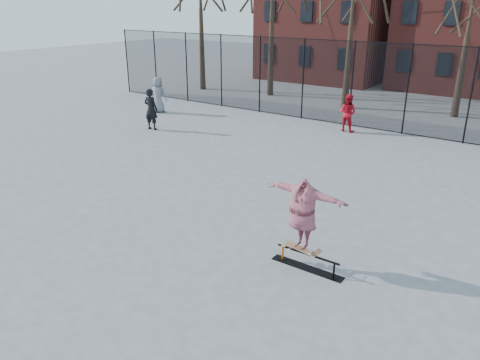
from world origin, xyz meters
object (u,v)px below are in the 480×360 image
Objects in this scene: skateboard at (301,249)px; skater at (303,214)px; bystander_grey at (158,95)px; bystander_red at (347,113)px; bystander_black at (151,109)px; skate_rail at (307,262)px.

skater is at bearing 0.00° from skateboard.
bystander_grey reaches higher than skateboard.
skateboard is at bearing 110.94° from bystander_red.
skater is 16.90m from bystander_grey.
bystander_black is at bearing 152.87° from skater.
bystander_black is (2.33, -2.80, 0.01)m from bystander_grey.
skate_rail is 17.06m from bystander_grey.
bystander_black is at bearing 150.37° from skate_rail.
skate_rail is 2.10× the size of skateboard.
bystander_grey is (-13.96, 9.51, 0.52)m from skateboard.
bystander_black reaches higher than bystander_grey.
skate_rail is 0.91× the size of bystander_black.
bystander_black reaches higher than bystander_red.
bystander_grey is at bearing -58.67° from bystander_black.
skate_rail is 0.92× the size of bystander_grey.
bystander_red is (-4.22, 11.77, 0.71)m from skate_rail.
bystander_grey is at bearing 146.07° from skate_rail.
bystander_grey is at bearing 14.80° from bystander_red.
skater is (0.00, 0.00, 0.87)m from skateboard.
skater is at bearing 141.51° from bystander_black.
skater reaches higher than bystander_grey.
bystander_black is at bearing 35.67° from bystander_red.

